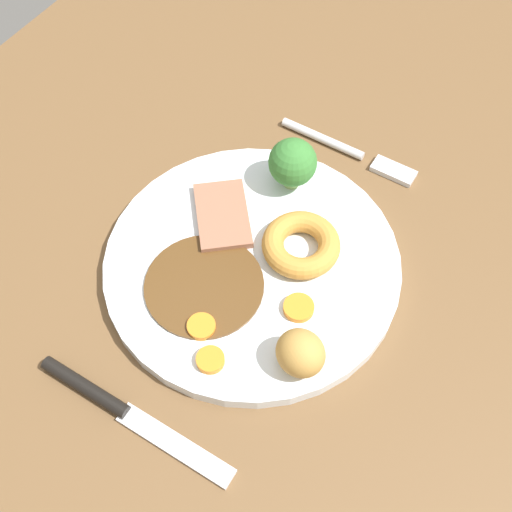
{
  "coord_description": "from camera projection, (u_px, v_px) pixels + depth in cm",
  "views": [
    {
      "loc": [
        26.67,
        17.32,
        55.4
      ],
      "look_at": [
        -0.62,
        0.41,
        6.0
      ],
      "focal_mm": 46.12,
      "sensor_mm": 36.0,
      "label": 1
    }
  ],
  "objects": [
    {
      "name": "dinner_plate",
      "position": [
        256.0,
        266.0,
        0.6
      ],
      "size": [
        27.18,
        27.18,
        1.4
      ],
      "primitive_type": "cylinder",
      "color": "white",
      "rests_on": "dining_table"
    },
    {
      "name": "broccoli_floret",
      "position": [
        293.0,
        163.0,
        0.62
      ],
      "size": [
        4.68,
        4.68,
        5.44
      ],
      "color": "#8CB766",
      "rests_on": "dinner_plate"
    },
    {
      "name": "fork",
      "position": [
        351.0,
        152.0,
        0.68
      ],
      "size": [
        2.01,
        15.25,
        0.9
      ],
      "rotation": [
        0.0,
        0.0,
        1.57
      ],
      "color": "silver",
      "rests_on": "dining_table"
    },
    {
      "name": "knife",
      "position": [
        118.0,
        408.0,
        0.53
      ],
      "size": [
        1.79,
        18.51,
        1.2
      ],
      "rotation": [
        0.0,
        0.0,
        1.58
      ],
      "color": "black",
      "rests_on": "dining_table"
    },
    {
      "name": "roast_potato_left",
      "position": [
        301.0,
        353.0,
        0.53
      ],
      "size": [
        4.86,
        5.1,
        3.95
      ],
      "primitive_type": "ellipsoid",
      "rotation": [
        0.0,
        0.0,
        1.3
      ],
      "color": "#BC8C42",
      "rests_on": "dinner_plate"
    },
    {
      "name": "meat_slice_main",
      "position": [
        223.0,
        215.0,
        0.62
      ],
      "size": [
        9.01,
        8.66,
        0.8
      ],
      "primitive_type": "cube",
      "rotation": [
        0.0,
        0.0,
        3.84
      ],
      "color": "#9E664C",
      "rests_on": "dinner_plate"
    },
    {
      "name": "carrot_coin_back",
      "position": [
        299.0,
        308.0,
        0.57
      ],
      "size": [
        2.71,
        2.71,
        0.64
      ],
      "primitive_type": "cylinder",
      "color": "orange",
      "rests_on": "dinner_plate"
    },
    {
      "name": "carrot_coin_side",
      "position": [
        202.0,
        327.0,
        0.56
      ],
      "size": [
        2.46,
        2.46,
        0.63
      ],
      "primitive_type": "cylinder",
      "color": "orange",
      "rests_on": "dinner_plate"
    },
    {
      "name": "carrot_coin_front",
      "position": [
        210.0,
        360.0,
        0.54
      ],
      "size": [
        2.38,
        2.38,
        0.69
      ],
      "primitive_type": "cylinder",
      "color": "orange",
      "rests_on": "dinner_plate"
    },
    {
      "name": "gravy_pool",
      "position": [
        204.0,
        285.0,
        0.58
      ],
      "size": [
        10.7,
        10.7,
        0.3
      ],
      "primitive_type": "cylinder",
      "color": "#563819",
      "rests_on": "dinner_plate"
    },
    {
      "name": "dining_table",
      "position": [
        249.0,
        283.0,
        0.62
      ],
      "size": [
        120.0,
        84.0,
        3.6
      ],
      "primitive_type": "cube",
      "color": "brown",
      "rests_on": "ground"
    },
    {
      "name": "yorkshire_pudding",
      "position": [
        301.0,
        245.0,
        0.6
      ],
      "size": [
        7.19,
        7.19,
        2.03
      ],
      "primitive_type": "torus",
      "color": "#C68938",
      "rests_on": "dinner_plate"
    }
  ]
}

